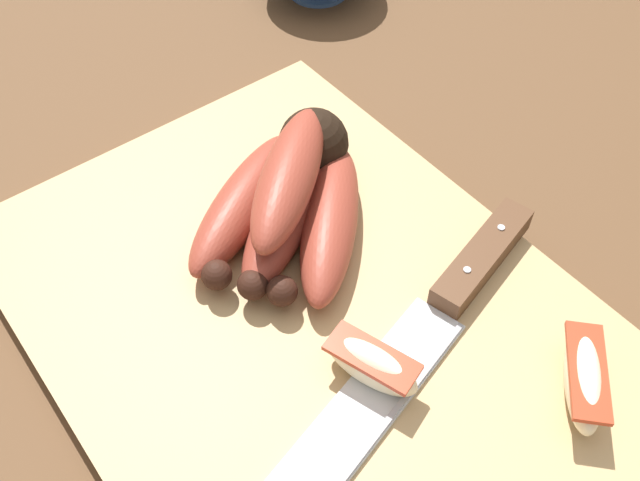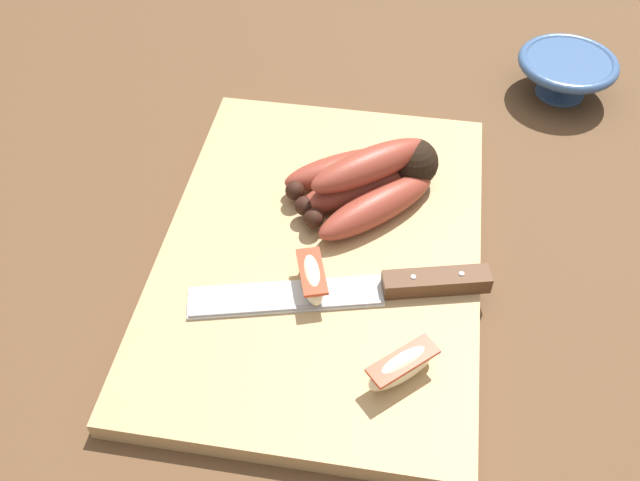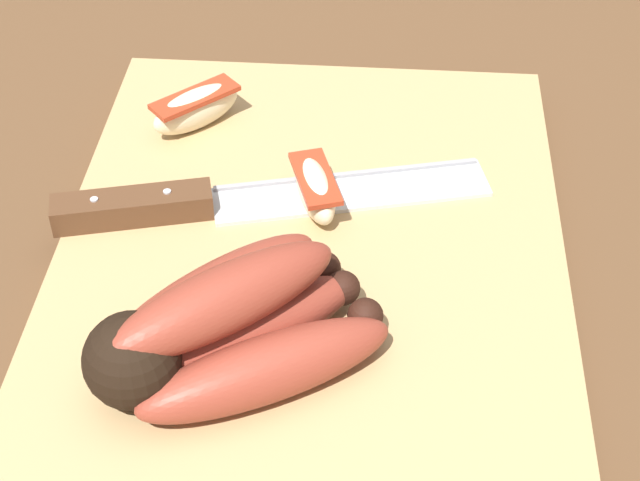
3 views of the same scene
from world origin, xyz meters
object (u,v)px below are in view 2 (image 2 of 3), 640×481
banana_bunch (370,179)px  apple_wedge_middle (402,366)px  chefs_knife (384,287)px  apple_wedge_near (315,278)px  ceramic_bowl (565,73)px

banana_bunch → apple_wedge_middle: bearing=-166.5°
chefs_knife → apple_wedge_near: apple_wedge_near is taller
apple_wedge_near → apple_wedge_middle: bearing=-133.5°
apple_wedge_near → ceramic_bowl: size_ratio=0.52×
apple_wedge_near → ceramic_bowl: (0.38, -0.25, -0.01)m
ceramic_bowl → apple_wedge_middle: bearing=160.2°
apple_wedge_near → ceramic_bowl: ceramic_bowl is taller
apple_wedge_middle → apple_wedge_near: bearing=46.5°
apple_wedge_near → apple_wedge_middle: 0.12m
ceramic_bowl → chefs_knife: bearing=153.0°
banana_bunch → chefs_knife: 0.13m
banana_bunch → apple_wedge_middle: banana_bunch is taller
apple_wedge_near → ceramic_bowl: 0.45m
banana_bunch → ceramic_bowl: 0.33m
apple_wedge_middle → ceramic_bowl: 0.49m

